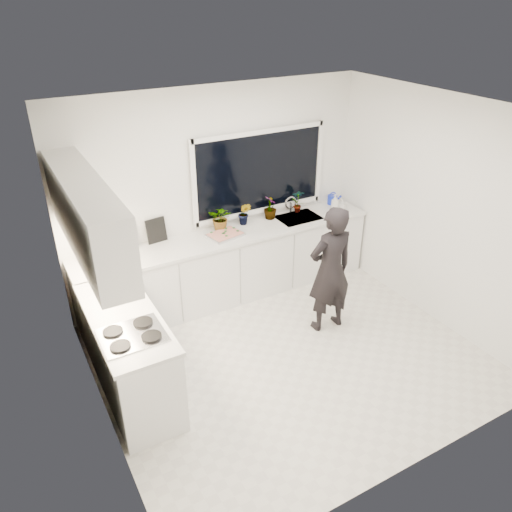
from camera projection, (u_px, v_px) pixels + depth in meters
floor at (289, 357)px, 5.62m from camera, size 4.00×3.50×0.02m
wall_back at (217, 194)px, 6.32m from camera, size 4.00×0.02×2.70m
wall_left at (88, 306)px, 4.11m from camera, size 0.02×3.50×2.70m
wall_right at (437, 211)px, 5.84m from camera, size 0.02×3.50×2.70m
ceiling at (298, 112)px, 4.33m from camera, size 4.00×3.50×0.02m
window at (260, 172)px, 6.46m from camera, size 1.80×0.02×1.00m
base_cabinets_back at (230, 267)px, 6.52m from camera, size 3.92×0.58×0.88m
base_cabinets_left at (129, 355)px, 4.96m from camera, size 0.58×1.60×0.88m
countertop_back at (229, 236)px, 6.29m from camera, size 3.94×0.62×0.04m
countertop_left at (124, 317)px, 4.74m from camera, size 0.62×1.60×0.04m
upper_cabinets at (86, 215)px, 4.50m from camera, size 0.34×2.10×0.70m
sink at (298, 221)px, 6.77m from camera, size 0.58×0.42×0.14m
faucet at (291, 205)px, 6.84m from camera, size 0.03×0.03×0.22m
stovetop at (132, 335)px, 4.44m from camera, size 0.56×0.48×0.03m
person at (330, 270)px, 5.76m from camera, size 0.59×0.40×1.57m
pizza_tray at (225, 235)px, 6.23m from camera, size 0.47×0.39×0.03m
pizza at (225, 234)px, 6.22m from camera, size 0.43×0.34×0.01m
watering_can at (332, 200)px, 7.13m from camera, size 0.14×0.14×0.13m
paper_towel_roll at (87, 253)px, 5.57m from camera, size 0.14×0.14×0.26m
knife_block at (103, 249)px, 5.68m from camera, size 0.16×0.14×0.22m
utensil_crock at (122, 283)px, 5.09m from camera, size 0.14×0.14×0.16m
picture_frame_large at (127, 238)px, 5.88m from camera, size 0.22×0.03×0.28m
picture_frame_small at (156, 230)px, 6.03m from camera, size 0.25×0.05×0.30m
herb_plants at (245, 213)px, 6.48m from camera, size 1.46×0.39×0.33m
soap_bottles at (337, 205)px, 6.79m from camera, size 0.27×0.15×0.29m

